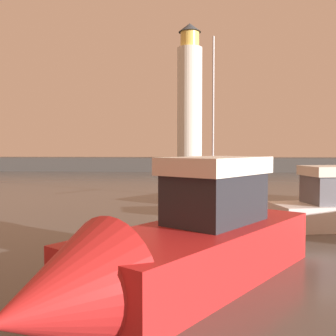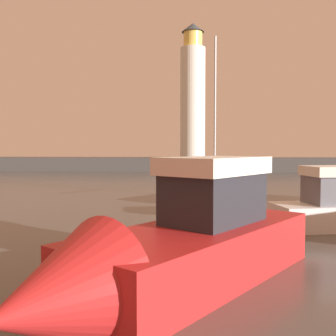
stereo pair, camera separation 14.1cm
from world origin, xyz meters
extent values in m
plane|color=#4C4742|center=(0.00, 25.56, 0.00)|extent=(220.00, 220.00, 0.00)
cube|color=#423F3D|center=(0.00, 51.11, 0.88)|extent=(83.20, 4.79, 1.75)
cylinder|color=silver|center=(-0.66, 51.11, 8.93)|extent=(3.26, 3.26, 14.37)
cylinder|color=#F2CC59|center=(-0.66, 51.11, 17.12)|extent=(2.44, 2.44, 2.01)
cone|color=#33383D|center=(-0.66, 51.11, 18.70)|extent=(2.93, 2.93, 1.15)
cube|color=#595960|center=(5.43, 14.29, 1.46)|extent=(2.16, 1.90, 1.05)
cube|color=silver|center=(5.43, 14.29, 2.17)|extent=(2.37, 2.09, 0.37)
cube|color=#B21E1E|center=(0.43, 8.06, 0.62)|extent=(5.80, 6.87, 1.24)
cone|color=#B21E1E|center=(-1.81, 4.82, 0.68)|extent=(3.19, 3.15, 2.35)
cube|color=#232328|center=(0.78, 8.56, 1.82)|extent=(2.68, 2.91, 1.17)
cube|color=silver|center=(0.78, 8.56, 2.61)|extent=(2.94, 3.20, 0.41)
cube|color=#B21E1E|center=(0.92, 22.43, 0.45)|extent=(5.10, 6.28, 0.91)
cylinder|color=#B7B7BC|center=(1.29, 22.96, 5.30)|extent=(0.12, 0.12, 8.79)
cylinder|color=#B7B7BC|center=(0.28, 21.51, 2.49)|extent=(2.09, 2.96, 0.09)
camera|label=1|loc=(0.32, -0.89, 3.02)|focal=41.97mm
camera|label=2|loc=(0.46, -0.88, 3.02)|focal=41.97mm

